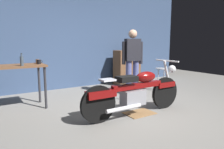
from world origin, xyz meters
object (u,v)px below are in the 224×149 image
Objects in this scene: shop_stool at (161,73)px; wooden_dresser at (127,67)px; person_standing at (132,59)px; bottle at (22,61)px; motorcycle at (136,91)px; mug_brown_stoneware at (38,61)px; mug_black_matte at (39,62)px.

wooden_dresser is at bearing 100.70° from shop_stool.
shop_stool is at bearing -173.40° from person_standing.
bottle is (-3.57, 0.16, 0.50)m from shop_stool.
wooden_dresser is 4.56× the size of bottle.
motorcycle reaches higher than mug_brown_stoneware.
motorcycle reaches higher than mug_black_matte.
person_standing is 2.61× the size of shop_stool.
bottle reaches higher than motorcycle.
mug_brown_stoneware is at bearing 129.76° from motorcycle.
mug_black_matte is at bearing -162.20° from wooden_dresser.
bottle is at bearing 177.43° from shop_stool.
person_standing reaches higher than wooden_dresser.
bottle reaches higher than mug_black_matte.
mug_brown_stoneware is at bearing 42.04° from bottle.
mug_black_matte is at bearing 9.63° from person_standing.
bottle is (-1.73, 1.33, 0.55)m from motorcycle.
mug_brown_stoneware is (-3.20, 0.49, 0.45)m from shop_stool.
person_standing is 1.52× the size of wooden_dresser.
motorcycle is at bearing -122.99° from wooden_dresser.
bottle is at bearing -154.23° from mug_black_matte.
person_standing reaches higher than shop_stool.
wooden_dresser reaches higher than mug_black_matte.
mug_brown_stoneware is 0.44× the size of bottle.
person_standing is 6.93× the size of bottle.
motorcycle is at bearing -50.55° from mug_brown_stoneware.
person_standing is at bearing 55.13° from motorcycle.
person_standing is 2.65m from bottle.
person_standing is at bearing -120.39° from wooden_dresser.
shop_stool is (1.84, 1.17, 0.05)m from motorcycle.
person_standing is 1.39m from wooden_dresser.
mug_brown_stoneware is at bearing 5.77° from person_standing.
bottle is (-3.32, -1.12, 0.45)m from wooden_dresser.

